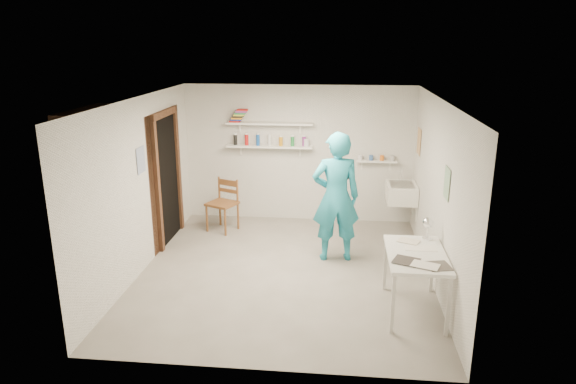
# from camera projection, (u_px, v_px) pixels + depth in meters

# --- Properties ---
(floor) EXTENTS (4.00, 4.50, 0.02)m
(floor) POSITION_uv_depth(u_px,v_px,m) (285.00, 272.00, 7.21)
(floor) COLOR slate
(floor) RESTS_ON ground
(ceiling) EXTENTS (4.00, 4.50, 0.02)m
(ceiling) POSITION_uv_depth(u_px,v_px,m) (285.00, 99.00, 6.52)
(ceiling) COLOR silver
(ceiling) RESTS_ON wall_back
(wall_back) EXTENTS (4.00, 0.02, 2.40)m
(wall_back) POSITION_uv_depth(u_px,v_px,m) (299.00, 154.00, 9.02)
(wall_back) COLOR silver
(wall_back) RESTS_ON ground
(wall_front) EXTENTS (4.00, 0.02, 2.40)m
(wall_front) POSITION_uv_depth(u_px,v_px,m) (259.00, 259.00, 4.71)
(wall_front) COLOR silver
(wall_front) RESTS_ON ground
(wall_left) EXTENTS (0.02, 4.50, 2.40)m
(wall_left) POSITION_uv_depth(u_px,v_px,m) (140.00, 186.00, 7.06)
(wall_left) COLOR silver
(wall_left) RESTS_ON ground
(wall_right) EXTENTS (0.02, 4.50, 2.40)m
(wall_right) POSITION_uv_depth(u_px,v_px,m) (438.00, 194.00, 6.67)
(wall_right) COLOR silver
(wall_right) RESTS_ON ground
(doorway_recess) EXTENTS (0.02, 0.90, 2.00)m
(doorway_recess) POSITION_uv_depth(u_px,v_px,m) (167.00, 180.00, 8.12)
(doorway_recess) COLOR black
(doorway_recess) RESTS_ON wall_left
(corridor_box) EXTENTS (1.40, 1.50, 2.10)m
(corridor_box) POSITION_uv_depth(u_px,v_px,m) (124.00, 176.00, 8.18)
(corridor_box) COLOR brown
(corridor_box) RESTS_ON ground
(door_lintel) EXTENTS (0.06, 1.05, 0.10)m
(door_lintel) POSITION_uv_depth(u_px,v_px,m) (164.00, 113.00, 7.82)
(door_lintel) COLOR brown
(door_lintel) RESTS_ON wall_left
(door_jamb_near) EXTENTS (0.06, 0.10, 2.00)m
(door_jamb_near) POSITION_uv_depth(u_px,v_px,m) (158.00, 189.00, 7.64)
(door_jamb_near) COLOR brown
(door_jamb_near) RESTS_ON ground
(door_jamb_far) EXTENTS (0.06, 0.10, 2.00)m
(door_jamb_far) POSITION_uv_depth(u_px,v_px,m) (178.00, 172.00, 8.59)
(door_jamb_far) COLOR brown
(door_jamb_far) RESTS_ON ground
(shelf_lower) EXTENTS (1.50, 0.22, 0.03)m
(shelf_lower) POSITION_uv_depth(u_px,v_px,m) (270.00, 146.00, 8.90)
(shelf_lower) COLOR white
(shelf_lower) RESTS_ON wall_back
(shelf_upper) EXTENTS (1.50, 0.22, 0.03)m
(shelf_upper) POSITION_uv_depth(u_px,v_px,m) (269.00, 123.00, 8.79)
(shelf_upper) COLOR white
(shelf_upper) RESTS_ON wall_back
(ledge_shelf) EXTENTS (0.70, 0.14, 0.03)m
(ledge_shelf) POSITION_uv_depth(u_px,v_px,m) (376.00, 161.00, 8.83)
(ledge_shelf) COLOR white
(ledge_shelf) RESTS_ON wall_back
(poster_left) EXTENTS (0.01, 0.28, 0.36)m
(poster_left) POSITION_uv_depth(u_px,v_px,m) (141.00, 160.00, 7.01)
(poster_left) COLOR #334C7F
(poster_left) RESTS_ON wall_left
(poster_right_a) EXTENTS (0.01, 0.34, 0.42)m
(poster_right_a) POSITION_uv_depth(u_px,v_px,m) (419.00, 141.00, 8.29)
(poster_right_a) COLOR #995933
(poster_right_a) RESTS_ON wall_right
(poster_right_b) EXTENTS (0.01, 0.30, 0.38)m
(poster_right_b) POSITION_uv_depth(u_px,v_px,m) (447.00, 183.00, 6.06)
(poster_right_b) COLOR #3F724C
(poster_right_b) RESTS_ON wall_right
(belfast_sink) EXTENTS (0.48, 0.60, 0.30)m
(belfast_sink) POSITION_uv_depth(u_px,v_px,m) (401.00, 193.00, 8.46)
(belfast_sink) COLOR white
(belfast_sink) RESTS_ON wall_right
(man) EXTENTS (0.76, 0.56, 1.91)m
(man) POSITION_uv_depth(u_px,v_px,m) (336.00, 197.00, 7.38)
(man) COLOR teal
(man) RESTS_ON ground
(wall_clock) EXTENTS (0.34, 0.09, 0.34)m
(wall_clock) POSITION_uv_depth(u_px,v_px,m) (339.00, 172.00, 7.49)
(wall_clock) COLOR #CAB28A
(wall_clock) RESTS_ON man
(wooden_chair) EXTENTS (0.58, 0.57, 0.95)m
(wooden_chair) POSITION_uv_depth(u_px,v_px,m) (222.00, 204.00, 8.64)
(wooden_chair) COLOR brown
(wooden_chair) RESTS_ON ground
(work_table) EXTENTS (0.67, 1.12, 0.75)m
(work_table) POSITION_uv_depth(u_px,v_px,m) (414.00, 282.00, 6.07)
(work_table) COLOR silver
(work_table) RESTS_ON ground
(desk_lamp) EXTENTS (0.14, 0.14, 0.14)m
(desk_lamp) POSITION_uv_depth(u_px,v_px,m) (428.00, 223.00, 6.31)
(desk_lamp) COLOR white
(desk_lamp) RESTS_ON work_table
(spray_cans) EXTENTS (1.26, 0.06, 0.17)m
(spray_cans) POSITION_uv_depth(u_px,v_px,m) (269.00, 141.00, 8.88)
(spray_cans) COLOR black
(spray_cans) RESTS_ON shelf_lower
(book_stack) EXTENTS (0.32, 0.14, 0.22)m
(book_stack) POSITION_uv_depth(u_px,v_px,m) (239.00, 116.00, 8.81)
(book_stack) COLOR red
(book_stack) RESTS_ON shelf_upper
(ledge_pots) EXTENTS (0.48, 0.07, 0.09)m
(ledge_pots) POSITION_uv_depth(u_px,v_px,m) (377.00, 158.00, 8.81)
(ledge_pots) COLOR silver
(ledge_pots) RESTS_ON ledge_shelf
(papers) EXTENTS (0.30, 0.22, 0.02)m
(papers) POSITION_uv_depth(u_px,v_px,m) (417.00, 252.00, 5.96)
(papers) COLOR silver
(papers) RESTS_ON work_table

